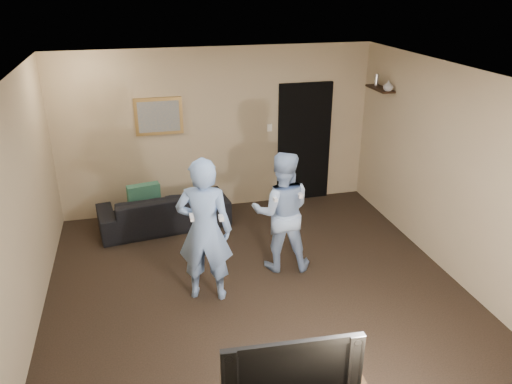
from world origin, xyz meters
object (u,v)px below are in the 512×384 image
object	(u,v)px
television	(289,365)
wii_player_right	(282,212)
sofa	(164,209)
wii_player_left	(205,230)

from	to	relation	value
television	wii_player_right	bearing A→B (deg)	78.22
sofa	wii_player_left	bearing A→B (deg)	92.73
sofa	wii_player_left	size ratio (longest dim) A/B	1.10
television	wii_player_left	xyz separation A→B (m)	(-0.32, 2.21, 0.08)
television	wii_player_right	size ratio (longest dim) A/B	0.68
sofa	television	world-z (taller)	television
wii_player_left	wii_player_right	size ratio (longest dim) A/B	1.10
sofa	television	size ratio (longest dim) A/B	1.80
television	wii_player_right	world-z (taller)	wii_player_right
television	wii_player_right	distance (m)	2.74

